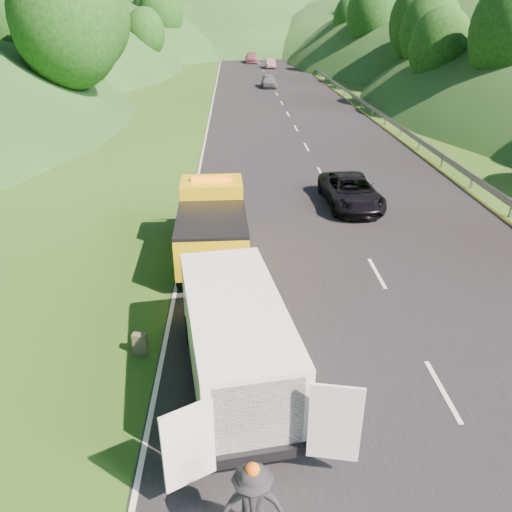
{
  "coord_description": "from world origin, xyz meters",
  "views": [
    {
      "loc": [
        -1.91,
        -11.11,
        8.21
      ],
      "look_at": [
        -1.27,
        2.94,
        1.3
      ],
      "focal_mm": 35.0,
      "sensor_mm": 36.0,
      "label": 1
    }
  ],
  "objects_px": {
    "tow_truck": "(212,223)",
    "woman": "(214,328)",
    "child": "(234,356)",
    "white_van": "(235,334)",
    "suitcase": "(140,344)",
    "passing_suv": "(350,206)"
  },
  "relations": [
    {
      "from": "tow_truck",
      "to": "woman",
      "type": "bearing_deg",
      "value": -89.82
    },
    {
      "from": "tow_truck",
      "to": "child",
      "type": "relative_size",
      "value": 5.71
    },
    {
      "from": "white_van",
      "to": "suitcase",
      "type": "height_order",
      "value": "white_van"
    },
    {
      "from": "suitcase",
      "to": "passing_suv",
      "type": "height_order",
      "value": "passing_suv"
    },
    {
      "from": "white_van",
      "to": "passing_suv",
      "type": "xyz_separation_m",
      "value": [
        5.48,
        12.05,
        -1.33
      ]
    },
    {
      "from": "tow_truck",
      "to": "woman",
      "type": "distance_m",
      "value": 4.94
    },
    {
      "from": "tow_truck",
      "to": "child",
      "type": "bearing_deg",
      "value": -84.88
    },
    {
      "from": "white_van",
      "to": "child",
      "type": "bearing_deg",
      "value": 83.36
    },
    {
      "from": "woman",
      "to": "passing_suv",
      "type": "relative_size",
      "value": 0.3
    },
    {
      "from": "tow_truck",
      "to": "child",
      "type": "xyz_separation_m",
      "value": [
        0.72,
        -6.1,
        -1.32
      ]
    },
    {
      "from": "white_van",
      "to": "child",
      "type": "height_order",
      "value": "white_van"
    },
    {
      "from": "woman",
      "to": "white_van",
      "type": "bearing_deg",
      "value": -170.96
    },
    {
      "from": "white_van",
      "to": "suitcase",
      "type": "distance_m",
      "value": 2.94
    },
    {
      "from": "woman",
      "to": "suitcase",
      "type": "xyz_separation_m",
      "value": [
        -1.91,
        -1.07,
        0.3
      ]
    },
    {
      "from": "white_van",
      "to": "passing_suv",
      "type": "distance_m",
      "value": 13.31
    },
    {
      "from": "woman",
      "to": "passing_suv",
      "type": "xyz_separation_m",
      "value": [
        6.08,
        9.85,
        0.0
      ]
    },
    {
      "from": "passing_suv",
      "to": "suitcase",
      "type": "bearing_deg",
      "value": -128.53
    },
    {
      "from": "child",
      "to": "suitcase",
      "type": "xyz_separation_m",
      "value": [
        -2.48,
        0.27,
        0.3
      ]
    },
    {
      "from": "white_van",
      "to": "suitcase",
      "type": "xyz_separation_m",
      "value": [
        -2.51,
        1.13,
        -1.03
      ]
    },
    {
      "from": "tow_truck",
      "to": "white_van",
      "type": "xyz_separation_m",
      "value": [
        0.75,
        -6.96,
        0.01
      ]
    },
    {
      "from": "tow_truck",
      "to": "suitcase",
      "type": "height_order",
      "value": "tow_truck"
    },
    {
      "from": "suitcase",
      "to": "woman",
      "type": "bearing_deg",
      "value": 29.25
    }
  ]
}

